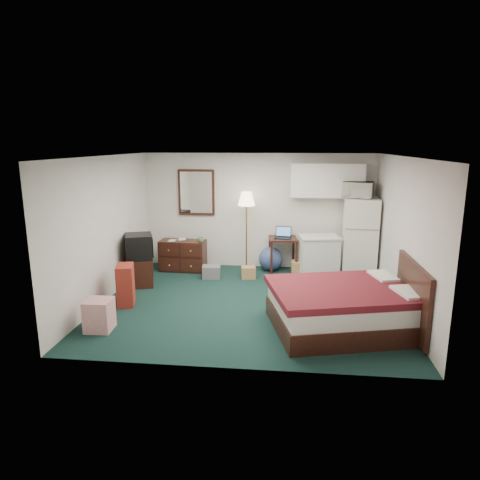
# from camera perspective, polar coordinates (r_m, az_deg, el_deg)

# --- Properties ---
(floor) EXTENTS (5.00, 4.50, 0.01)m
(floor) POSITION_cam_1_polar(r_m,az_deg,el_deg) (7.53, 1.13, -8.29)
(floor) COLOR #0E2D2A
(floor) RESTS_ON ground
(ceiling) EXTENTS (5.00, 4.50, 0.01)m
(ceiling) POSITION_cam_1_polar(r_m,az_deg,el_deg) (7.02, 1.22, 11.10)
(ceiling) COLOR silver
(ceiling) RESTS_ON walls
(walls) EXTENTS (5.01, 4.51, 2.50)m
(walls) POSITION_cam_1_polar(r_m,az_deg,el_deg) (7.17, 1.18, 1.06)
(walls) COLOR silver
(walls) RESTS_ON floor
(mirror) EXTENTS (0.80, 0.06, 1.00)m
(mirror) POSITION_cam_1_polar(r_m,az_deg,el_deg) (9.48, -5.83, 6.34)
(mirror) COLOR white
(mirror) RESTS_ON walls
(upper_cabinets) EXTENTS (1.50, 0.35, 0.70)m
(upper_cabinets) POSITION_cam_1_polar(r_m,az_deg,el_deg) (9.14, 11.54, 7.80)
(upper_cabinets) COLOR white
(upper_cabinets) RESTS_ON walls
(headboard) EXTENTS (0.06, 1.56, 1.00)m
(headboard) POSITION_cam_1_polar(r_m,az_deg,el_deg) (6.71, 22.00, -6.96)
(headboard) COLOR black
(headboard) RESTS_ON walls
(dresser) EXTENTS (0.99, 0.49, 0.66)m
(dresser) POSITION_cam_1_polar(r_m,az_deg,el_deg) (9.33, -7.62, -2.05)
(dresser) COLOR black
(dresser) RESTS_ON floor
(floor_lamp) EXTENTS (0.46, 0.46, 1.71)m
(floor_lamp) POSITION_cam_1_polar(r_m,az_deg,el_deg) (9.15, 0.86, 1.12)
(floor_lamp) COLOR gold
(floor_lamp) RESTS_ON floor
(desk) EXTENTS (0.64, 0.64, 0.74)m
(desk) POSITION_cam_1_polar(r_m,az_deg,el_deg) (9.23, 5.72, -1.93)
(desk) COLOR black
(desk) RESTS_ON floor
(exercise_ball) EXTENTS (0.53, 0.53, 0.52)m
(exercise_ball) POSITION_cam_1_polar(r_m,az_deg,el_deg) (9.29, 4.12, -2.51)
(exercise_ball) COLOR #374980
(exercise_ball) RESTS_ON floor
(kitchen_counter) EXTENTS (0.84, 0.70, 0.82)m
(kitchen_counter) POSITION_cam_1_polar(r_m,az_deg,el_deg) (8.96, 10.42, -2.26)
(kitchen_counter) COLOR white
(kitchen_counter) RESTS_ON floor
(fridge) EXTENTS (0.72, 0.72, 1.63)m
(fridge) POSITION_cam_1_polar(r_m,az_deg,el_deg) (9.09, 15.66, 0.30)
(fridge) COLOR white
(fridge) RESTS_ON floor
(bed) EXTENTS (2.31, 2.00, 0.64)m
(bed) POSITION_cam_1_polar(r_m,az_deg,el_deg) (6.59, 13.50, -8.86)
(bed) COLOR maroon
(bed) RESTS_ON floor
(tv_stand) EXTENTS (0.68, 0.71, 0.53)m
(tv_stand) POSITION_cam_1_polar(r_m,az_deg,el_deg) (8.56, -13.32, -4.11)
(tv_stand) COLOR black
(tv_stand) RESTS_ON floor
(suitcase) EXTENTS (0.37, 0.49, 0.70)m
(suitcase) POSITION_cam_1_polar(r_m,az_deg,el_deg) (7.57, -15.02, -5.81)
(suitcase) COLOR maroon
(suitcase) RESTS_ON floor
(retail_box) EXTENTS (0.39, 0.39, 0.47)m
(retail_box) POSITION_cam_1_polar(r_m,az_deg,el_deg) (6.73, -18.26, -9.47)
(retail_box) COLOR silver
(retail_box) RESTS_ON floor
(file_bin) EXTENTS (0.39, 0.31, 0.25)m
(file_bin) POSITION_cam_1_polar(r_m,az_deg,el_deg) (8.81, -3.83, -4.26)
(file_bin) COLOR slate
(file_bin) RESTS_ON floor
(cardboard_box_a) EXTENTS (0.32, 0.28, 0.24)m
(cardboard_box_a) POSITION_cam_1_polar(r_m,az_deg,el_deg) (8.78, 1.13, -4.33)
(cardboard_box_a) COLOR olive
(cardboard_box_a) RESTS_ON floor
(cardboard_box_b) EXTENTS (0.24, 0.29, 0.28)m
(cardboard_box_b) POSITION_cam_1_polar(r_m,az_deg,el_deg) (9.11, 7.62, -3.68)
(cardboard_box_b) COLOR olive
(cardboard_box_b) RESTS_ON floor
(laptop) EXTENTS (0.37, 0.32, 0.23)m
(laptop) POSITION_cam_1_polar(r_m,az_deg,el_deg) (9.06, 5.71, 0.94)
(laptop) COLOR black
(laptop) RESTS_ON desk
(crt_tv) EXTENTS (0.67, 0.69, 0.47)m
(crt_tv) POSITION_cam_1_polar(r_m,az_deg,el_deg) (8.43, -13.35, -0.84)
(crt_tv) COLOR black
(crt_tv) RESTS_ON tv_stand
(microwave) EXTENTS (0.65, 0.48, 0.40)m
(microwave) POSITION_cam_1_polar(r_m,az_deg,el_deg) (8.96, 15.45, 6.70)
(microwave) COLOR white
(microwave) RESTS_ON fridge
(book_a) EXTENTS (0.15, 0.02, 0.21)m
(book_a) POSITION_cam_1_polar(r_m,az_deg,el_deg) (9.25, -9.49, 0.52)
(book_a) COLOR olive
(book_a) RESTS_ON dresser
(book_b) EXTENTS (0.16, 0.05, 0.22)m
(book_b) POSITION_cam_1_polar(r_m,az_deg,el_deg) (9.31, -8.23, 0.67)
(book_b) COLOR olive
(book_b) RESTS_ON dresser
(mug) EXTENTS (0.15, 0.13, 0.12)m
(mug) POSITION_cam_1_polar(r_m,az_deg,el_deg) (9.05, -5.24, 0.10)
(mug) COLOR #558747
(mug) RESTS_ON dresser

